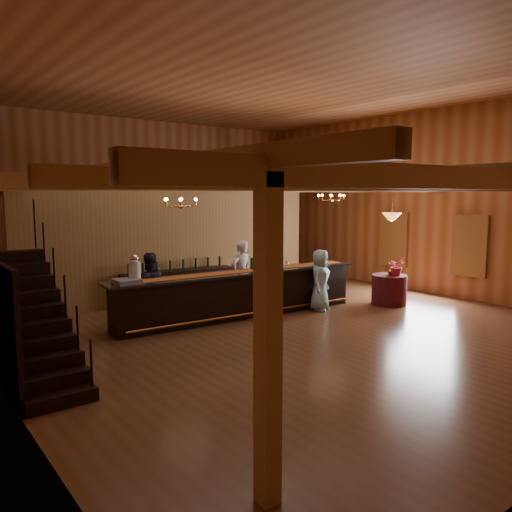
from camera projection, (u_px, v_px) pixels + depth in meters
floor at (270, 320)px, 11.95m from camera, size 14.00×14.00×0.00m
ceiling at (271, 83)px, 11.27m from camera, size 14.00×14.00×0.00m
wall_back at (142, 201)px, 17.13m from camera, size 12.00×0.10×5.50m
wall_right at (423, 202)px, 15.23m from camera, size 0.10×14.00×5.50m
beam_grid at (258, 184)px, 11.95m from camera, size 11.90×13.90×0.39m
support_posts at (284, 256)px, 11.36m from camera, size 9.20×10.20×3.20m
partition_wall at (180, 245)px, 14.21m from camera, size 9.00×0.18×3.10m
window_right_front at (470, 246)px, 14.08m from camera, size 0.12×1.05×1.75m
window_right_back at (394, 239)px, 16.13m from camera, size 0.12×1.05×1.75m
staircase at (35, 320)px, 7.96m from camera, size 1.00×2.80×2.00m
backroom_boxes at (156, 271)px, 16.04m from camera, size 4.10×0.60×1.10m
tasting_bar at (241, 294)px, 12.22m from camera, size 6.74×1.31×1.13m
beverage_dispenser at (135, 269)px, 10.72m from camera, size 0.26×0.26×0.60m
glass_rack_tray at (127, 281)px, 10.54m from camera, size 0.50×0.50×0.10m
raffle_drum at (320, 258)px, 13.46m from camera, size 0.34×0.24×0.30m
bar_bottle_0 at (252, 264)px, 12.47m from camera, size 0.07×0.07×0.30m
bar_bottle_1 at (261, 263)px, 12.62m from camera, size 0.07×0.07×0.30m
bar_bottle_2 at (265, 263)px, 12.69m from camera, size 0.07×0.07×0.30m
backbar_shelf at (177, 286)px, 13.89m from camera, size 3.27×0.96×0.91m
round_table at (389, 290)px, 13.59m from camera, size 0.94×0.94×0.81m
chandelier_left at (181, 202)px, 11.14m from camera, size 0.80×0.80×0.53m
chandelier_right at (331, 197)px, 15.16m from camera, size 0.80×0.80×0.45m
pendant_lamp at (392, 216)px, 13.34m from camera, size 0.52×0.52×0.90m
bartender at (241, 275)px, 13.03m from camera, size 0.70×0.50×1.81m
staff_second at (149, 288)px, 11.54m from camera, size 0.86×0.70×1.66m
guest at (320, 280)px, 12.88m from camera, size 0.92×0.81×1.58m
floor_plant at (241, 267)px, 15.84m from camera, size 0.84×0.72×1.37m
table_flowers at (396, 266)px, 13.46m from camera, size 0.53×0.48×0.51m
table_vase at (391, 269)px, 13.60m from camera, size 0.16×0.16×0.33m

